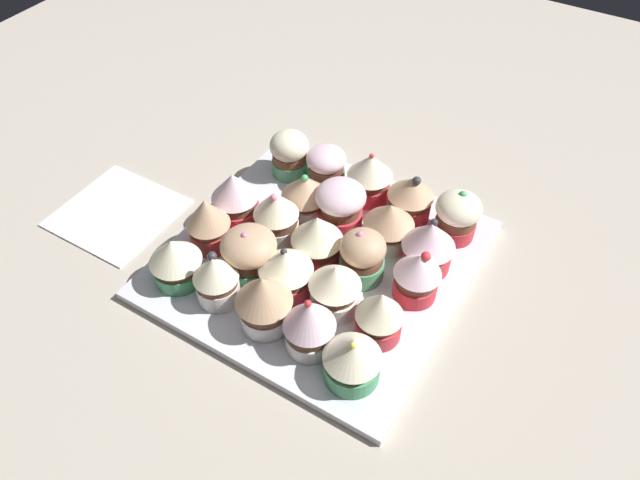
# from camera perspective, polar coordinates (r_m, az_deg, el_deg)

# --- Properties ---
(ground_plane) EXTENTS (1.80, 1.80, 0.03)m
(ground_plane) POSITION_cam_1_polar(r_m,az_deg,el_deg) (0.79, -0.00, -2.84)
(ground_plane) COLOR #B2A899
(baking_tray) EXTENTS (0.36, 0.36, 0.01)m
(baking_tray) POSITION_cam_1_polar(r_m,az_deg,el_deg) (0.77, -0.00, -1.83)
(baking_tray) COLOR silver
(baking_tray) RESTS_ON ground_plane
(cupcake_0) EXTENTS (0.06, 0.06, 0.07)m
(cupcake_0) POSITION_cam_1_polar(r_m,az_deg,el_deg) (0.79, 13.05, 2.35)
(cupcake_0) COLOR #D1333D
(cupcake_0) RESTS_ON baking_tray
(cupcake_1) EXTENTS (0.06, 0.06, 0.07)m
(cupcake_1) POSITION_cam_1_polar(r_m,az_deg,el_deg) (0.80, 8.68, 4.10)
(cupcake_1) COLOR #D1333D
(cupcake_1) RESTS_ON baking_tray
(cupcake_2) EXTENTS (0.06, 0.06, 0.08)m
(cupcake_2) POSITION_cam_1_polar(r_m,az_deg,el_deg) (0.82, 4.63, 6.25)
(cupcake_2) COLOR #D1333D
(cupcake_2) RESTS_ON baking_tray
(cupcake_3) EXTENTS (0.06, 0.06, 0.06)m
(cupcake_3) POSITION_cam_1_polar(r_m,az_deg,el_deg) (0.84, 0.59, 7.08)
(cupcake_3) COLOR #4C9E6B
(cupcake_3) RESTS_ON baking_tray
(cupcake_4) EXTENTS (0.06, 0.06, 0.07)m
(cupcake_4) POSITION_cam_1_polar(r_m,az_deg,el_deg) (0.86, -2.95, 8.35)
(cupcake_4) COLOR #4C9E6B
(cupcake_4) RESTS_ON baking_tray
(cupcake_5) EXTENTS (0.07, 0.07, 0.08)m
(cupcake_5) POSITION_cam_1_polar(r_m,az_deg,el_deg) (0.74, 10.39, -0.42)
(cupcake_5) COLOR #D1333D
(cupcake_5) RESTS_ON baking_tray
(cupcake_6) EXTENTS (0.07, 0.07, 0.07)m
(cupcake_6) POSITION_cam_1_polar(r_m,az_deg,el_deg) (0.76, 6.64, 1.61)
(cupcake_6) COLOR white
(cupcake_6) RESTS_ON baking_tray
(cupcake_7) EXTENTS (0.07, 0.07, 0.07)m
(cupcake_7) POSITION_cam_1_polar(r_m,az_deg,el_deg) (0.78, 1.98, 3.41)
(cupcake_7) COLOR #D1333D
(cupcake_7) RESTS_ON baking_tray
(cupcake_8) EXTENTS (0.06, 0.06, 0.07)m
(cupcake_8) POSITION_cam_1_polar(r_m,az_deg,el_deg) (0.80, -1.47, 4.37)
(cupcake_8) COLOR white
(cupcake_8) RESTS_ON baking_tray
(cupcake_9) EXTENTS (0.06, 0.06, 0.07)m
(cupcake_9) POSITION_cam_1_polar(r_m,az_deg,el_deg) (0.71, 9.32, -3.34)
(cupcake_9) COLOR #D1333D
(cupcake_9) RESTS_ON baking_tray
(cupcake_10) EXTENTS (0.06, 0.06, 0.07)m
(cupcake_10) POSITION_cam_1_polar(r_m,az_deg,el_deg) (0.72, 4.08, -1.53)
(cupcake_10) COLOR #4C9E6B
(cupcake_10) RESTS_ON baking_tray
(cupcake_11) EXTENTS (0.07, 0.07, 0.08)m
(cupcake_11) POSITION_cam_1_polar(r_m,az_deg,el_deg) (0.73, -0.31, 0.16)
(cupcake_11) COLOR #D1333D
(cupcake_11) RESTS_ON baking_tray
(cupcake_12) EXTENTS (0.06, 0.06, 0.08)m
(cupcake_12) POSITION_cam_1_polar(r_m,az_deg,el_deg) (0.76, -4.43, 2.19)
(cupcake_12) COLOR white
(cupcake_12) RESTS_ON baking_tray
(cupcake_13) EXTENTS (0.06, 0.06, 0.08)m
(cupcake_13) POSITION_cam_1_polar(r_m,az_deg,el_deg) (0.79, -8.13, 4.13)
(cupcake_13) COLOR #D1333D
(cupcake_13) RESTS_ON baking_tray
(cupcake_14) EXTENTS (0.06, 0.06, 0.07)m
(cupcake_14) POSITION_cam_1_polar(r_m,az_deg,el_deg) (0.66, 5.74, -7.11)
(cupcake_14) COLOR #D1333D
(cupcake_14) RESTS_ON baking_tray
(cupcake_15) EXTENTS (0.06, 0.06, 0.07)m
(cupcake_15) POSITION_cam_1_polar(r_m,az_deg,el_deg) (0.68, 1.44, -4.58)
(cupcake_15) COLOR white
(cupcake_15) RESTS_ON baking_tray
(cupcake_16) EXTENTS (0.07, 0.07, 0.07)m
(cupcake_16) POSITION_cam_1_polar(r_m,az_deg,el_deg) (0.70, -3.28, -3.04)
(cupcake_16) COLOR #D1333D
(cupcake_16) RESTS_ON baking_tray
(cupcake_17) EXTENTS (0.07, 0.07, 0.07)m
(cupcake_17) POSITION_cam_1_polar(r_m,az_deg,el_deg) (0.72, -6.79, -1.28)
(cupcake_17) COLOR #4C9E6B
(cupcake_17) RESTS_ON baking_tray
(cupcake_18) EXTENTS (0.06, 0.06, 0.08)m
(cupcake_18) POSITION_cam_1_polar(r_m,az_deg,el_deg) (0.76, -10.70, 1.69)
(cupcake_18) COLOR #D1333D
(cupcake_18) RESTS_ON baking_tray
(cupcake_19) EXTENTS (0.06, 0.06, 0.07)m
(cupcake_19) POSITION_cam_1_polar(r_m,az_deg,el_deg) (0.63, 3.13, -11.22)
(cupcake_19) COLOR #4C9E6B
(cupcake_19) RESTS_ON baking_tray
(cupcake_20) EXTENTS (0.06, 0.06, 0.08)m
(cupcake_20) POSITION_cam_1_polar(r_m,az_deg,el_deg) (0.65, -1.03, -8.03)
(cupcake_20) COLOR white
(cupcake_20) RESTS_ON baking_tray
(cupcake_21) EXTENTS (0.07, 0.07, 0.08)m
(cupcake_21) POSITION_cam_1_polar(r_m,az_deg,el_deg) (0.67, -5.14, -5.92)
(cupcake_21) COLOR white
(cupcake_21) RESTS_ON baking_tray
(cupcake_22) EXTENTS (0.05, 0.05, 0.07)m
(cupcake_22) POSITION_cam_1_polar(r_m,az_deg,el_deg) (0.71, -9.96, -3.61)
(cupcake_22) COLOR white
(cupcake_22) RESTS_ON baking_tray
(cupcake_23) EXTENTS (0.06, 0.06, 0.07)m
(cupcake_23) POSITION_cam_1_polar(r_m,az_deg,el_deg) (0.74, -13.72, -1.83)
(cupcake_23) COLOR #4C9E6B
(cupcake_23) RESTS_ON baking_tray
(napkin) EXTENTS (0.15, 0.15, 0.01)m
(napkin) POSITION_cam_1_polar(r_m,az_deg,el_deg) (0.88, -18.91, 2.56)
(napkin) COLOR white
(napkin) RESTS_ON ground_plane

